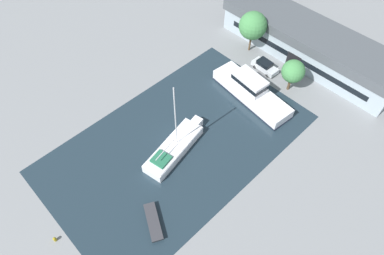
% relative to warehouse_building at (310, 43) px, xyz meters
% --- Properties ---
extents(ground_plane, '(440.00, 440.00, 0.00)m').
position_rel_warehouse_building_xyz_m(ground_plane, '(-1.64, -26.99, -2.63)').
color(ground_plane, gray).
extents(water_canal, '(21.06, 34.81, 0.01)m').
position_rel_warehouse_building_xyz_m(water_canal, '(-1.64, -26.99, -2.63)').
color(water_canal, '#1E2D38').
rests_on(water_canal, ground).
extents(warehouse_building, '(30.16, 8.44, 5.20)m').
position_rel_warehouse_building_xyz_m(warehouse_building, '(0.00, 0.00, 0.00)').
color(warehouse_building, '#99A8B2').
rests_on(warehouse_building, ground).
extents(quay_tree_near_building, '(4.43, 4.43, 6.99)m').
position_rel_warehouse_building_xyz_m(quay_tree_near_building, '(-7.45, -5.54, 2.13)').
color(quay_tree_near_building, brown).
rests_on(quay_tree_near_building, ground).
extents(quay_tree_by_water, '(3.37, 3.37, 5.27)m').
position_rel_warehouse_building_xyz_m(quay_tree_by_water, '(2.53, -8.27, 0.93)').
color(quay_tree_by_water, brown).
rests_on(quay_tree_by_water, ground).
extents(parked_car, '(4.37, 2.01, 1.65)m').
position_rel_warehouse_building_xyz_m(parked_car, '(-2.60, -7.58, -1.81)').
color(parked_car, silver).
rests_on(parked_car, ground).
extents(sailboat_moored, '(4.65, 10.79, 11.31)m').
position_rel_warehouse_building_xyz_m(sailboat_moored, '(-1.00, -28.13, -1.88)').
color(sailboat_moored, white).
rests_on(sailboat_moored, water_canal).
extents(motor_cruiser, '(13.41, 5.07, 3.60)m').
position_rel_warehouse_building_xyz_m(motor_cruiser, '(-0.43, -13.64, -1.34)').
color(motor_cruiser, white).
rests_on(motor_cruiser, water_canal).
extents(small_dinghy, '(4.67, 3.25, 0.58)m').
position_rel_warehouse_building_xyz_m(small_dinghy, '(4.66, -36.51, -2.33)').
color(small_dinghy, '#23282D').
rests_on(small_dinghy, water_canal).
extents(mooring_bollard, '(0.36, 0.36, 0.66)m').
position_rel_warehouse_building_xyz_m(mooring_bollard, '(-1.31, -45.55, -2.29)').
color(mooring_bollard, olive).
rests_on(mooring_bollard, ground).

